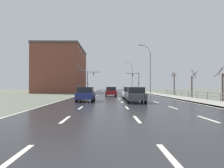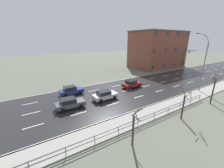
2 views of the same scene
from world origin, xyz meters
name	(u,v)px [view 2 (image 2 of 2)]	position (x,y,z in m)	size (l,w,h in m)	color
ground_plane	(183,77)	(0.00, 48.00, -0.06)	(160.00, 160.00, 0.12)	#5B6051
road_asphalt_strip	(206,72)	(0.00, 59.99, 0.01)	(14.00, 120.00, 0.03)	#232326
guardrail	(118,129)	(9.85, 20.29, 0.71)	(0.07, 32.47, 1.00)	#515459
street_lamp_midground	(203,64)	(7.44, 40.78, 5.22)	(2.53, 0.24, 10.68)	slate
traffic_signal_left	(185,56)	(-7.24, 59.81, 4.09)	(4.10, 0.36, 6.37)	#38383A
car_distant	(105,95)	(1.35, 23.45, 0.80)	(1.85, 4.11, 1.57)	#B7B7BC
car_far_left	(70,103)	(1.32, 17.70, 0.80)	(1.94, 4.15, 1.57)	#474C51
car_mid_centre	(71,90)	(-3.86, 19.41, 0.80)	(1.85, 4.10, 1.57)	navy
car_near_left	(132,84)	(-1.00, 31.15, 0.80)	(1.88, 4.12, 1.57)	maroon
brick_building	(157,49)	(-14.28, 53.72, 6.19)	(11.42, 18.69, 12.35)	brown
bare_tree_near	(134,128)	(11.79, 20.62, 1.87)	(1.35, 1.40, 4.04)	#423328
bare_tree_mid	(184,106)	(11.62, 28.70, 1.85)	(1.11, 1.43, 4.23)	#423328
bare_tree_far	(213,90)	(11.40, 36.64, 2.23)	(1.13, 0.97, 4.62)	#423328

